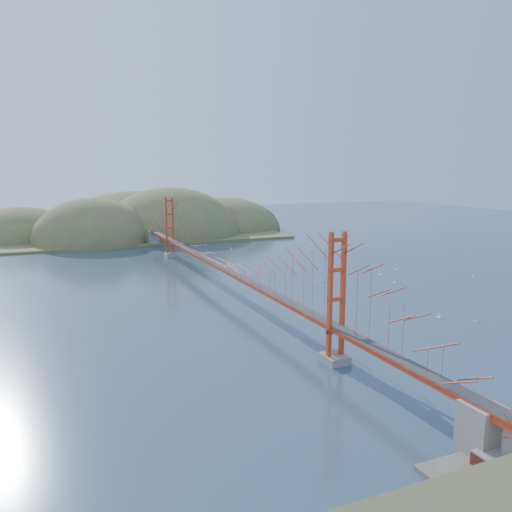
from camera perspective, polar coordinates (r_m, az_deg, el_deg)
name	(u,v)px	position (r m, az deg, el deg)	size (l,w,h in m)	color
ground	(221,289)	(71.72, -3.97, -3.81)	(320.00, 320.00, 0.00)	#2C4158
bridge	(220,241)	(70.57, -4.09, 1.76)	(2.20, 94.40, 12.00)	gray
fort	(510,460)	(33.73, 27.08, -20.03)	(3.70, 2.30, 1.75)	maroon
far_headlands	(144,233)	(137.68, -12.68, 2.54)	(84.00, 58.00, 25.00)	olive
sailboat_10	(439,316)	(61.80, 20.18, -6.49)	(0.49, 0.59, 0.68)	white
sailboat_3	(292,270)	(84.37, 4.09, -1.64)	(0.58, 0.58, 0.62)	white
sailboat_14	(395,282)	(78.33, 15.57, -2.87)	(0.49, 0.60, 0.70)	white
sailboat_12	(231,249)	(107.24, -2.87, 0.83)	(0.49, 0.42, 0.57)	white
sailboat_2	(473,277)	(86.45, 23.55, -2.16)	(0.59, 0.52, 0.67)	white
sailboat_6	(475,321)	(61.62, 23.79, -6.79)	(0.55, 0.55, 0.57)	white
sailboat_8	(349,249)	(108.71, 10.53, 0.80)	(0.65, 0.65, 0.69)	white
sailboat_17	(348,255)	(101.52, 10.42, 0.17)	(0.54, 0.44, 0.63)	white
sailboat_7	(312,244)	(115.26, 6.45, 1.41)	(0.52, 0.45, 0.60)	white
sailboat_4	(355,251)	(105.66, 11.29, 0.52)	(0.67, 0.67, 0.70)	white
sailboat_16	(321,281)	(76.91, 7.42, -2.82)	(0.59, 0.59, 0.67)	white
sailboat_15	(348,246)	(113.22, 10.53, 1.15)	(0.45, 0.50, 0.57)	white
sailboat_0	(380,274)	(83.55, 13.97, -2.02)	(0.63, 0.65, 0.73)	white
sailboat_9	(351,249)	(108.30, 10.85, 0.76)	(0.56, 0.57, 0.64)	white
sailboat_1	(307,262)	(91.93, 5.87, -0.71)	(0.64, 0.64, 0.69)	white
sailboat_5	(396,269)	(88.47, 15.74, -1.46)	(0.47, 0.50, 0.56)	white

